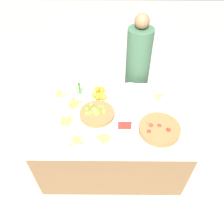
{
  "coord_description": "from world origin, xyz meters",
  "views": [
    {
      "loc": [
        0.01,
        -1.66,
        2.5
      ],
      "look_at": [
        0.0,
        0.0,
        0.83
      ],
      "focal_mm": 35.0,
      "sensor_mm": 36.0,
      "label": 1
    }
  ],
  "objects_px": {
    "metal_bowl": "(130,94)",
    "price_sign": "(125,126)",
    "lime_bowl": "(97,113)",
    "vendor_person": "(137,76)",
    "tomato_basket": "(159,129)"
  },
  "relations": [
    {
      "from": "metal_bowl",
      "to": "price_sign",
      "type": "bearing_deg",
      "value": -99.51
    },
    {
      "from": "lime_bowl",
      "to": "price_sign",
      "type": "bearing_deg",
      "value": -34.4
    },
    {
      "from": "tomato_basket",
      "to": "vendor_person",
      "type": "xyz_separation_m",
      "value": [
        -0.14,
        1.04,
        -0.09
      ]
    },
    {
      "from": "lime_bowl",
      "to": "price_sign",
      "type": "distance_m",
      "value": 0.36
    },
    {
      "from": "tomato_basket",
      "to": "vendor_person",
      "type": "bearing_deg",
      "value": 97.8
    },
    {
      "from": "lime_bowl",
      "to": "metal_bowl",
      "type": "distance_m",
      "value": 0.49
    },
    {
      "from": "tomato_basket",
      "to": "lime_bowl",
      "type": "bearing_deg",
      "value": 160.48
    },
    {
      "from": "price_sign",
      "to": "vendor_person",
      "type": "bearing_deg",
      "value": 79.7
    },
    {
      "from": "lime_bowl",
      "to": "tomato_basket",
      "type": "distance_m",
      "value": 0.68
    },
    {
      "from": "lime_bowl",
      "to": "tomato_basket",
      "type": "height_order",
      "value": "tomato_basket"
    },
    {
      "from": "price_sign",
      "to": "vendor_person",
      "type": "relative_size",
      "value": 0.09
    },
    {
      "from": "lime_bowl",
      "to": "tomato_basket",
      "type": "bearing_deg",
      "value": -19.52
    },
    {
      "from": "price_sign",
      "to": "vendor_person",
      "type": "distance_m",
      "value": 1.04
    },
    {
      "from": "metal_bowl",
      "to": "vendor_person",
      "type": "xyz_separation_m",
      "value": [
        0.12,
        0.51,
        -0.1
      ]
    },
    {
      "from": "lime_bowl",
      "to": "metal_bowl",
      "type": "xyz_separation_m",
      "value": [
        0.38,
        0.3,
        0.01
      ]
    }
  ]
}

